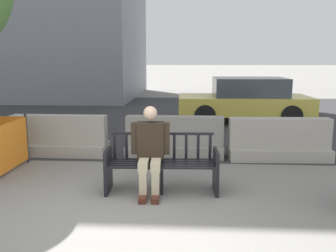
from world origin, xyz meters
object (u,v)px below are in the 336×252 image
Objects in this scene: seated_person at (150,148)px; jersey_barrier_left at (60,139)px; car_taxi_near at (245,100)px; jersey_barrier_right at (279,143)px; street_bench at (162,166)px; jersey_barrier_centre at (175,140)px.

seated_person is 0.66× the size of jersey_barrier_left.
jersey_barrier_left is 6.34m from car_taxi_near.
car_taxi_near is (-0.05, 4.55, 0.37)m from jersey_barrier_right.
car_taxi_near reaches higher than street_bench.
jersey_barrier_centre and jersey_barrier_left have the same top height.
street_bench is at bearing -108.28° from car_taxi_near.
street_bench is 3.13m from jersey_barrier_left.
seated_person reaches higher than jersey_barrier_left.
jersey_barrier_right is at bearing -89.40° from car_taxi_near.
car_taxi_near reaches higher than seated_person.
car_taxi_near is at bearing 70.57° from seated_person.
jersey_barrier_right is at bearing 40.85° from seated_person.
car_taxi_near reaches higher than jersey_barrier_left.
street_bench is 0.85× the size of jersey_barrier_right.
jersey_barrier_centre is at bearing 82.93° from seated_person.
jersey_barrier_centre is 0.48× the size of car_taxi_near.
car_taxi_near is (2.16, 6.54, 0.31)m from street_bench.
jersey_barrier_left is 0.99× the size of jersey_barrier_right.
jersey_barrier_centre is (0.27, 2.16, -0.35)m from seated_person.
car_taxi_near is (2.06, 4.45, 0.37)m from jersey_barrier_centre.
jersey_barrier_centre is at bearing 87.30° from street_bench.
street_bench is 0.41× the size of car_taxi_near.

